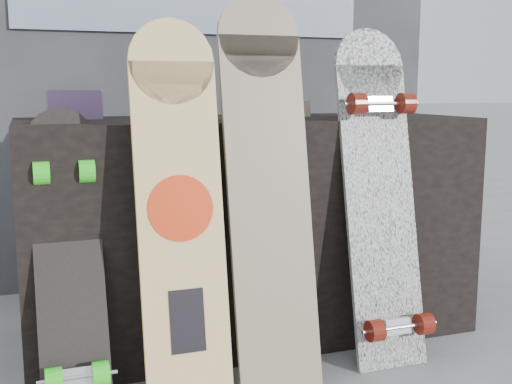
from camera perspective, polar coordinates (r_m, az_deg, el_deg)
name	(u,v)px	position (r m, az deg, el deg)	size (l,w,h in m)	color
vendor_table	(249,227)	(2.37, -0.64, -3.10)	(1.60, 0.60, 0.80)	black
booth	(191,46)	(3.14, -5.84, 12.78)	(2.40, 0.22, 2.20)	#303034
merch_box_purple	(74,104)	(2.33, -15.86, 7.50)	(0.18, 0.12, 0.10)	#623F82
merch_box_small	(367,101)	(2.40, 9.82, 8.00)	(0.14, 0.14, 0.12)	#623F82
merch_box_flat	(278,108)	(2.42, 1.98, 7.43)	(0.22, 0.10, 0.06)	#D1B78C
longboard_geisha	(180,203)	(1.83, -6.80, -0.95)	(0.25, 0.22, 1.11)	beige
longboard_celtic	(268,179)	(1.94, 1.08, 1.15)	(0.26, 0.26, 1.19)	beige
longboard_cascadia	(380,190)	(2.16, 11.00, 0.15)	(0.25, 0.32, 1.11)	white
skateboard_dark	(69,254)	(1.93, -16.31, -5.28)	(0.19, 0.35, 0.85)	black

